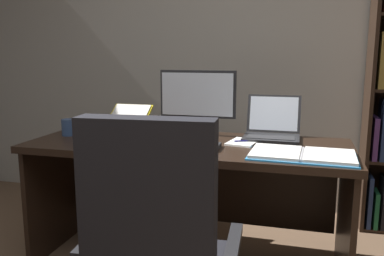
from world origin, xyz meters
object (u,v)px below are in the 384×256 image
at_px(notepad, 243,142).
at_px(desk, 192,172).
at_px(open_binder, 302,155).
at_px(pen, 246,141).
at_px(laptop, 272,130).
at_px(reading_stand_with_book, 128,118).
at_px(monitor, 198,103).
at_px(computer_mouse, 131,141).
at_px(coffee_mug, 69,127).
at_px(keyboard, 181,145).

bearing_deg(notepad, desk, 177.04).
relative_size(desk, open_binder, 3.46).
xyz_separation_m(desk, pen, (0.33, -0.02, 0.21)).
bearing_deg(laptop, notepad, -130.43).
relative_size(reading_stand_with_book, open_binder, 0.52).
relative_size(monitor, computer_mouse, 4.63).
height_order(computer_mouse, coffee_mug, coffee_mug).
distance_m(computer_mouse, coffee_mug, 0.49).
height_order(monitor, reading_stand_with_book, monitor).
bearing_deg(keyboard, notepad, 31.42).
bearing_deg(coffee_mug, notepad, 3.21).
bearing_deg(notepad, keyboard, -148.58).
xyz_separation_m(monitor, keyboard, (0.00, -0.36, -0.19)).
bearing_deg(pen, coffee_mug, -176.85).
relative_size(computer_mouse, reading_stand_with_book, 0.38).
distance_m(keyboard, computer_mouse, 0.30).
xyz_separation_m(desk, notepad, (0.31, -0.02, 0.20)).
relative_size(desk, computer_mouse, 17.69).
bearing_deg(laptop, open_binder, -66.80).
relative_size(laptop, reading_stand_with_book, 1.18).
xyz_separation_m(laptop, keyboard, (-0.46, -0.37, -0.04)).
bearing_deg(keyboard, open_binder, -4.46).
relative_size(laptop, open_binder, 0.61).
height_order(monitor, open_binder, monitor).
relative_size(reading_stand_with_book, notepad, 1.32).
distance_m(laptop, computer_mouse, 0.85).
height_order(desk, reading_stand_with_book, reading_stand_with_book).
height_order(monitor, laptop, monitor).
bearing_deg(coffee_mug, monitor, 16.42).
xyz_separation_m(desk, reading_stand_with_book, (-0.50, 0.21, 0.28)).
relative_size(monitor, open_binder, 0.91).
relative_size(desk, laptop, 5.64).
height_order(reading_stand_with_book, open_binder, reading_stand_with_book).
xyz_separation_m(notepad, coffee_mug, (-1.09, -0.06, 0.05)).
relative_size(laptop, keyboard, 0.78).
height_order(monitor, pen, monitor).
bearing_deg(laptop, keyboard, -141.58).
relative_size(pen, coffee_mug, 1.36).
bearing_deg(open_binder, coffee_mug, 175.49).
xyz_separation_m(keyboard, open_binder, (0.64, -0.05, -0.00)).
distance_m(notepad, coffee_mug, 1.09).
relative_size(keyboard, notepad, 2.00).
height_order(desk, computer_mouse, computer_mouse).
bearing_deg(keyboard, coffee_mug, 170.49).
xyz_separation_m(open_binder, coffee_mug, (-1.42, 0.18, 0.04)).
bearing_deg(notepad, coffee_mug, -176.79).
relative_size(monitor, notepad, 2.29).
bearing_deg(coffee_mug, computer_mouse, -15.29).
distance_m(keyboard, coffee_mug, 0.79).
height_order(monitor, keyboard, monitor).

